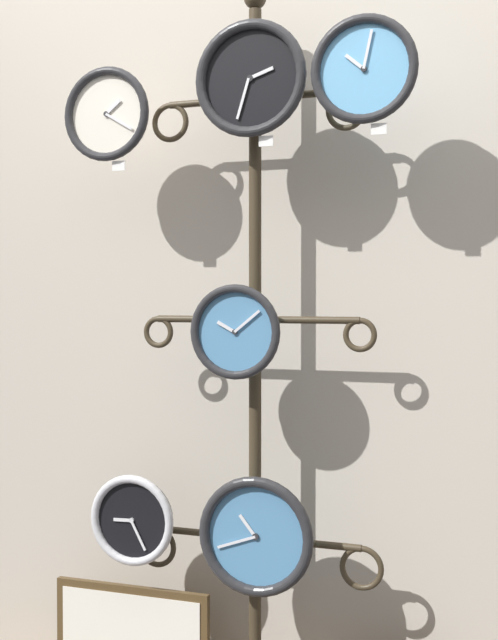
{
  "coord_description": "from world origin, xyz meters",
  "views": [
    {
      "loc": [
        0.83,
        -1.93,
        1.27
      ],
      "look_at": [
        0.0,
        0.36,
        1.21
      ],
      "focal_mm": 50.0,
      "sensor_mm": 36.0,
      "label": 1
    }
  ],
  "objects_px": {
    "display_stand": "(255,513)",
    "clock_bottom_center": "(256,536)",
    "clock_middle_center": "(236,332)",
    "clock_top_left": "(107,114)",
    "clock_top_center": "(251,79)",
    "clock_bottom_left": "(133,520)",
    "clock_top_right": "(364,69)"
  },
  "relations": [
    {
      "from": "display_stand",
      "to": "clock_bottom_left",
      "type": "bearing_deg",
      "value": -164.59
    },
    {
      "from": "display_stand",
      "to": "clock_bottom_left",
      "type": "relative_size",
      "value": 8.23
    },
    {
      "from": "clock_top_center",
      "to": "clock_bottom_center",
      "type": "height_order",
      "value": "clock_top_center"
    },
    {
      "from": "clock_top_left",
      "to": "clock_bottom_left",
      "type": "xyz_separation_m",
      "value": [
        0.08,
        -0.01,
        -1.15
      ]
    },
    {
      "from": "clock_top_left",
      "to": "clock_bottom_center",
      "type": "distance_m",
      "value": 1.25
    },
    {
      "from": "display_stand",
      "to": "clock_top_right",
      "type": "bearing_deg",
      "value": -18.66
    },
    {
      "from": "display_stand",
      "to": "clock_top_center",
      "type": "xyz_separation_m",
      "value": [
        0.02,
        -0.09,
        1.19
      ]
    },
    {
      "from": "clock_bottom_left",
      "to": "clock_bottom_center",
      "type": "xyz_separation_m",
      "value": [
        0.37,
        -0.0,
        -0.01
      ]
    },
    {
      "from": "clock_top_center",
      "to": "clock_top_right",
      "type": "relative_size",
      "value": 1.13
    },
    {
      "from": "clock_middle_center",
      "to": "clock_bottom_left",
      "type": "xyz_separation_m",
      "value": [
        -0.31,
        -0.01,
        -0.54
      ]
    },
    {
      "from": "clock_top_center",
      "to": "clock_middle_center",
      "type": "xyz_separation_m",
      "value": [
        -0.05,
        0.01,
        -0.68
      ]
    },
    {
      "from": "clock_top_left",
      "to": "clock_bottom_center",
      "type": "bearing_deg",
      "value": -1.46
    },
    {
      "from": "clock_bottom_center",
      "to": "clock_bottom_left",
      "type": "bearing_deg",
      "value": 179.28
    },
    {
      "from": "clock_top_center",
      "to": "clock_middle_center",
      "type": "distance_m",
      "value": 0.68
    },
    {
      "from": "clock_bottom_left",
      "to": "display_stand",
      "type": "bearing_deg",
      "value": 15.41
    },
    {
      "from": "clock_bottom_left",
      "to": "clock_middle_center",
      "type": "bearing_deg",
      "value": 1.5
    },
    {
      "from": "display_stand",
      "to": "clock_bottom_center",
      "type": "height_order",
      "value": "display_stand"
    },
    {
      "from": "display_stand",
      "to": "clock_top_left",
      "type": "relative_size",
      "value": 7.95
    },
    {
      "from": "display_stand",
      "to": "clock_bottom_center",
      "type": "bearing_deg",
      "value": -68.91
    },
    {
      "from": "clock_bottom_left",
      "to": "clock_bottom_center",
      "type": "relative_size",
      "value": 0.8
    },
    {
      "from": "clock_top_right",
      "to": "clock_middle_center",
      "type": "bearing_deg",
      "value": 175.54
    },
    {
      "from": "clock_bottom_center",
      "to": "clock_middle_center",
      "type": "bearing_deg",
      "value": 168.59
    },
    {
      "from": "display_stand",
      "to": "clock_middle_center",
      "type": "bearing_deg",
      "value": -107.18
    },
    {
      "from": "clock_bottom_left",
      "to": "clock_bottom_center",
      "type": "distance_m",
      "value": 0.37
    },
    {
      "from": "display_stand",
      "to": "clock_top_left",
      "type": "bearing_deg",
      "value": -168.36
    },
    {
      "from": "clock_top_center",
      "to": "clock_bottom_left",
      "type": "xyz_separation_m",
      "value": [
        -0.36,
        -0.0,
        -1.22
      ]
    },
    {
      "from": "clock_top_right",
      "to": "clock_bottom_left",
      "type": "bearing_deg",
      "value": 178.3
    },
    {
      "from": "display_stand",
      "to": "clock_bottom_left",
      "type": "xyz_separation_m",
      "value": [
        -0.34,
        -0.09,
        -0.03
      ]
    },
    {
      "from": "display_stand",
      "to": "clock_top_left",
      "type": "height_order",
      "value": "display_stand"
    },
    {
      "from": "display_stand",
      "to": "clock_bottom_center",
      "type": "relative_size",
      "value": 6.55
    },
    {
      "from": "clock_top_right",
      "to": "clock_bottom_left",
      "type": "xyz_separation_m",
      "value": [
        -0.67,
        0.02,
        -1.21
      ]
    },
    {
      "from": "display_stand",
      "to": "clock_middle_center",
      "type": "height_order",
      "value": "display_stand"
    }
  ]
}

